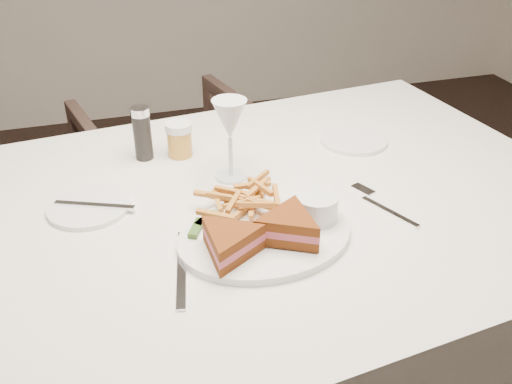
{
  "coord_description": "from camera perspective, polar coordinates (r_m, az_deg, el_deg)",
  "views": [
    {
      "loc": [
        -0.21,
        -0.7,
        1.35
      ],
      "look_at": [
        0.06,
        0.17,
        0.8
      ],
      "focal_mm": 40.0,
      "sensor_mm": 36.0,
      "label": 1
    }
  ],
  "objects": [
    {
      "name": "table",
      "position": [
        1.37,
        -0.62,
        -14.29
      ],
      "size": [
        1.48,
        1.07,
        0.75
      ],
      "primitive_type": "cube",
      "rotation": [
        0.0,
        0.0,
        0.11
      ],
      "color": "silver",
      "rests_on": "ground"
    },
    {
      "name": "chair_far",
      "position": [
        2.18,
        -8.16,
        2.22
      ],
      "size": [
        0.72,
        0.69,
        0.63
      ],
      "primitive_type": "imported",
      "rotation": [
        0.0,
        0.0,
        3.36
      ],
      "color": "#46322A",
      "rests_on": "ground"
    },
    {
      "name": "table_setting",
      "position": [
        1.08,
        -1.1,
        -0.55
      ],
      "size": [
        0.78,
        0.54,
        0.18
      ],
      "color": "white",
      "rests_on": "table"
    }
  ]
}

